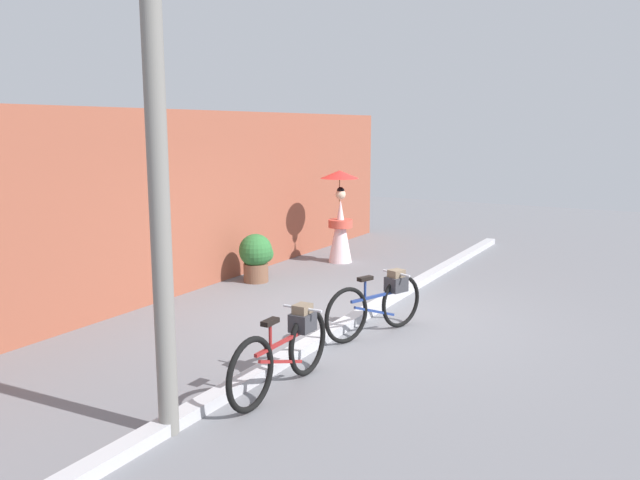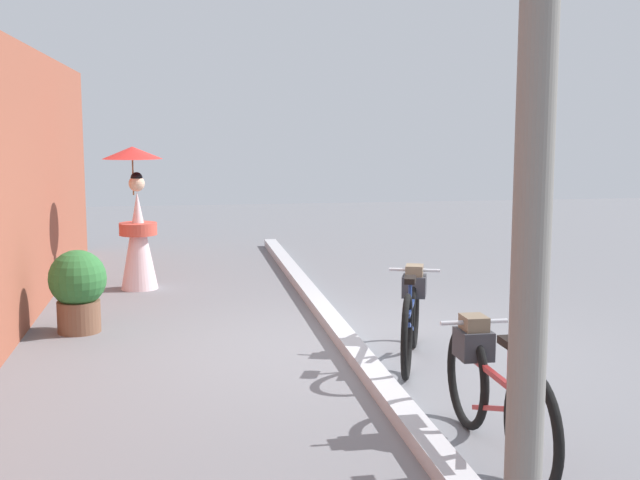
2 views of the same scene
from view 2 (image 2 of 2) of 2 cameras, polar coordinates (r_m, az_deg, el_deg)
The scene contains 7 objects.
ground_plane at distance 7.97m, azimuth 2.01°, elevation -7.59°, with size 30.00×30.00×0.00m, color slate.
sidewalk_curb at distance 7.95m, azimuth 2.01°, elevation -7.17°, with size 14.00×0.20×0.12m, color #B2B2B7.
bicycle_near_officer at distance 5.53m, azimuth 11.87°, elevation -10.03°, with size 1.84×0.48×0.84m.
bicycle_far_side at distance 7.55m, azimuth 6.39°, elevation -5.07°, with size 1.67×0.69×0.83m.
person_with_parasol at distance 10.98m, azimuth -12.60°, elevation 1.44°, with size 0.77×0.77×1.87m.
potted_plant_by_door at distance 8.88m, azimuth -16.40°, elevation -3.14°, with size 0.61×0.59×0.86m.
utility_pole at distance 3.88m, azimuth 14.89°, elevation 11.68°, with size 0.18×0.18×4.80m, color slate.
Camera 2 is at (-7.52, 1.56, 2.13)m, focal length 46.06 mm.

